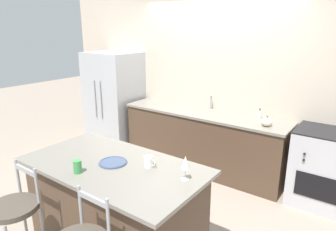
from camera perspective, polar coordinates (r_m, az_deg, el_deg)
The scene contains 14 objects.
ground_plane at distance 4.52m, azimuth 4.16°, elevation -11.51°, with size 18.00×18.00×0.00m, color gray.
wall_back at distance 4.65m, azimuth 8.97°, elevation 6.79°, with size 6.00×0.07×2.70m.
back_counter at distance 4.62m, azimuth 6.70°, elevation -4.71°, with size 2.53×0.66×0.91m.
sink_faucet at distance 4.61m, azimuth 8.14°, elevation 2.88°, with size 0.02×0.13×0.22m.
kitchen_island at distance 3.05m, azimuth -9.98°, elevation -16.78°, with size 1.73×0.94×0.91m.
refrigerator at distance 5.50m, azimuth -10.12°, elevation 2.92°, with size 0.90×0.77×1.70m.
oven_range at distance 4.13m, azimuth 28.08°, elevation -9.03°, with size 0.79×0.62×0.95m.
bar_stool_near at distance 2.91m, azimuth -26.97°, elevation -17.17°, with size 0.40×0.40×1.04m.
dinner_plate at distance 2.84m, azimuth -10.43°, elevation -8.75°, with size 0.26×0.26×0.02m.
wine_glass at distance 2.46m, azimuth 3.33°, elevation -9.01°, with size 0.07×0.07×0.21m.
coffee_mug at distance 2.71m, azimuth -3.67°, elevation -8.79°, with size 0.12×0.09×0.10m.
tumbler_cup at distance 2.72m, azimuth -16.85°, elevation -9.29°, with size 0.07×0.07×0.11m.
pumpkin_decoration at distance 4.00m, azimuth 18.31°, elevation -1.16°, with size 0.14×0.14×0.13m.
soap_bottle at distance 4.31m, azimuth 17.04°, elevation 0.23°, with size 0.05×0.05×0.14m.
Camera 1 is at (2.07, -3.41, 2.12)m, focal length 32.00 mm.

